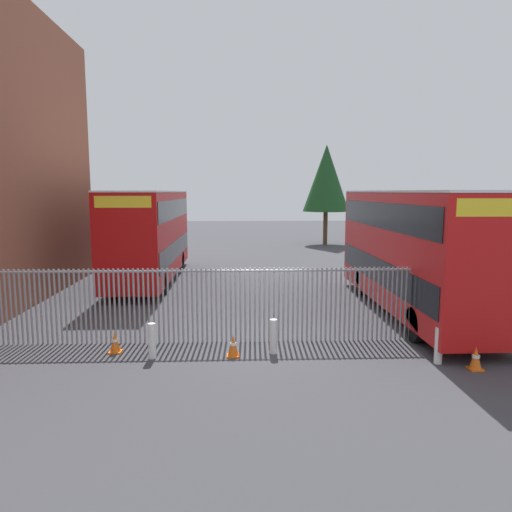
% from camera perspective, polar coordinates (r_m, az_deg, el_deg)
% --- Properties ---
extents(ground_plane, '(100.00, 100.00, 0.00)m').
position_cam_1_polar(ground_plane, '(21.92, -0.42, -3.77)').
color(ground_plane, '#3D3D42').
extents(palisade_fence, '(14.65, 0.14, 2.35)m').
position_cam_1_polar(palisade_fence, '(13.84, -2.46, -5.62)').
color(palisade_fence, gray).
rests_on(palisade_fence, ground).
extents(double_decker_bus_near_gate, '(2.54, 10.81, 4.42)m').
position_cam_1_polar(double_decker_bus_near_gate, '(17.89, 18.46, 1.07)').
color(double_decker_bus_near_gate, red).
rests_on(double_decker_bus_near_gate, ground).
extents(double_decker_bus_behind_fence_left, '(2.54, 10.81, 4.42)m').
position_cam_1_polar(double_decker_bus_behind_fence_left, '(23.91, -12.62, 2.87)').
color(double_decker_bus_behind_fence_left, '#B70C0C').
rests_on(double_decker_bus_behind_fence_left, ground).
extents(bollard_near_left, '(0.20, 0.20, 0.95)m').
position_cam_1_polar(bollard_near_left, '(12.98, -12.40, -9.95)').
color(bollard_near_left, silver).
rests_on(bollard_near_left, ground).
extents(bollard_center_front, '(0.20, 0.20, 0.95)m').
position_cam_1_polar(bollard_center_front, '(13.06, 2.09, -9.65)').
color(bollard_center_front, silver).
rests_on(bollard_center_front, ground).
extents(bollard_near_right, '(0.20, 0.20, 0.95)m').
position_cam_1_polar(bollard_near_right, '(13.18, 21.11, -10.02)').
color(bollard_near_right, silver).
rests_on(bollard_near_right, ground).
extents(traffic_cone_by_gate, '(0.34, 0.34, 0.59)m').
position_cam_1_polar(traffic_cone_by_gate, '(13.73, -16.59, -9.91)').
color(traffic_cone_by_gate, orange).
rests_on(traffic_cone_by_gate, ground).
extents(traffic_cone_mid_forecourt, '(0.34, 0.34, 0.59)m').
position_cam_1_polar(traffic_cone_mid_forecourt, '(12.89, -2.76, -10.75)').
color(traffic_cone_mid_forecourt, orange).
rests_on(traffic_cone_mid_forecourt, ground).
extents(traffic_cone_near_kerb, '(0.34, 0.34, 0.59)m').
position_cam_1_polar(traffic_cone_near_kerb, '(13.16, 24.92, -11.10)').
color(traffic_cone_near_kerb, orange).
rests_on(traffic_cone_near_kerb, ground).
extents(tree_tall_back, '(3.81, 3.81, 8.21)m').
position_cam_1_polar(tree_tall_back, '(39.89, 8.45, 9.22)').
color(tree_tall_back, '#4C3823').
rests_on(tree_tall_back, ground).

